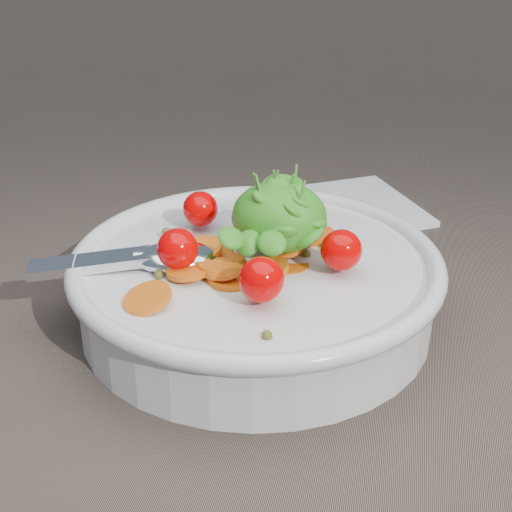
# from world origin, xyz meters

# --- Properties ---
(ground) EXTENTS (6.00, 6.00, 0.00)m
(ground) POSITION_xyz_m (0.00, 0.00, 0.00)
(ground) COLOR brown
(ground) RESTS_ON ground
(bowl) EXTENTS (0.33, 0.31, 0.13)m
(bowl) POSITION_xyz_m (-0.01, -0.03, 0.04)
(bowl) COLOR silver
(bowl) RESTS_ON ground
(napkin) EXTENTS (0.23, 0.22, 0.01)m
(napkin) POSITION_xyz_m (0.03, 0.22, 0.00)
(napkin) COLOR white
(napkin) RESTS_ON ground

